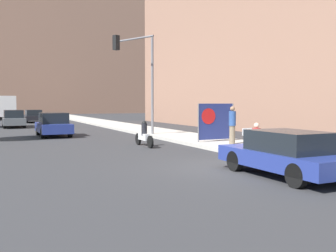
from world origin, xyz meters
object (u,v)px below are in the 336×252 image
(traffic_light_pole, at_px, (140,68))
(motorcycle_on_road, at_px, (144,136))
(car_on_road_nearest, at_px, (53,125))
(seated_protester, at_px, (257,136))
(parked_car_curbside, at_px, (286,153))
(jogger_on_sidewalk, at_px, (232,125))
(protest_banner, at_px, (216,121))
(car_on_road_midblock, at_px, (14,119))
(city_bus_on_road, at_px, (4,106))
(car_on_road_distant, at_px, (33,116))

(traffic_light_pole, xyz_separation_m, motorcycle_on_road, (-1.51, -4.45, -3.79))
(traffic_light_pole, height_order, car_on_road_nearest, traffic_light_pole)
(seated_protester, relative_size, parked_car_curbside, 0.27)
(seated_protester, relative_size, jogger_on_sidewalk, 0.64)
(protest_banner, relative_size, car_on_road_midblock, 0.47)
(jogger_on_sidewalk, bearing_deg, motorcycle_on_road, -33.71)
(jogger_on_sidewalk, height_order, protest_banner, protest_banner)
(seated_protester, height_order, traffic_light_pole, traffic_light_pole)
(protest_banner, relative_size, motorcycle_on_road, 0.96)
(city_bus_on_road, bearing_deg, motorcycle_on_road, -82.36)
(jogger_on_sidewalk, relative_size, car_on_road_midblock, 0.40)
(city_bus_on_road, bearing_deg, protest_banner, -77.51)
(seated_protester, bearing_deg, city_bus_on_road, 103.18)
(car_on_road_nearest, relative_size, motorcycle_on_road, 1.88)
(seated_protester, distance_m, parked_car_curbside, 4.43)
(traffic_light_pole, distance_m, car_on_road_midblock, 15.96)
(parked_car_curbside, bearing_deg, city_bus_on_road, 97.38)
(jogger_on_sidewalk, xyz_separation_m, traffic_light_pole, (-2.17, 6.72, 3.22))
(car_on_road_nearest, relative_size, car_on_road_distant, 0.92)
(car_on_road_nearest, distance_m, city_bus_on_road, 31.89)
(parked_car_curbside, height_order, motorcycle_on_road, parked_car_curbside)
(traffic_light_pole, relative_size, car_on_road_midblock, 1.35)
(protest_banner, height_order, motorcycle_on_road, protest_banner)
(traffic_light_pole, distance_m, parked_car_curbside, 13.84)
(seated_protester, distance_m, motorcycle_on_road, 5.83)
(protest_banner, xyz_separation_m, car_on_road_distant, (-6.29, 27.83, -0.50))
(protest_banner, relative_size, traffic_light_pole, 0.35)
(traffic_light_pole, height_order, car_on_road_midblock, traffic_light_pole)
(seated_protester, distance_m, city_bus_on_road, 45.37)
(car_on_road_nearest, xyz_separation_m, motorcycle_on_road, (3.24, -7.80, -0.21))
(parked_car_curbside, bearing_deg, seated_protester, 62.18)
(city_bus_on_road, distance_m, motorcycle_on_road, 39.98)
(seated_protester, height_order, jogger_on_sidewalk, jogger_on_sidewalk)
(protest_banner, distance_m, parked_car_curbside, 8.50)
(car_on_road_distant, bearing_deg, seated_protester, -79.93)
(protest_banner, bearing_deg, car_on_road_nearest, 128.51)
(car_on_road_midblock, bearing_deg, protest_banner, -65.69)
(traffic_light_pole, height_order, motorcycle_on_road, traffic_light_pole)
(car_on_road_midblock, distance_m, car_on_road_distant, 8.81)
(protest_banner, bearing_deg, seated_protester, -98.41)
(traffic_light_pole, bearing_deg, jogger_on_sidewalk, -72.08)
(seated_protester, relative_size, city_bus_on_road, 0.09)
(parked_car_curbside, relative_size, car_on_road_midblock, 0.94)
(car_on_road_nearest, xyz_separation_m, car_on_road_midblock, (-1.87, 10.73, 0.01))
(protest_banner, relative_size, car_on_road_nearest, 0.51)
(protest_banner, relative_size, parked_car_curbside, 0.50)
(car_on_road_midblock, relative_size, city_bus_on_road, 0.37)
(jogger_on_sidewalk, xyz_separation_m, car_on_road_midblock, (-8.79, 20.80, -0.35))
(parked_car_curbside, height_order, car_on_road_distant, car_on_road_distant)
(jogger_on_sidewalk, bearing_deg, seated_protester, 74.39)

